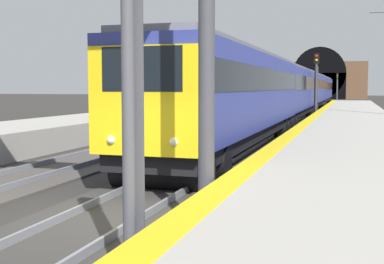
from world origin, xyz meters
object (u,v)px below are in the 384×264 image
train_adjacent_platform (262,90)px  railway_signal_mid (316,82)px  railway_signal_far (337,84)px  railway_signal_near (128,48)px  train_main_approaching (302,90)px

train_adjacent_platform → railway_signal_mid: (-12.53, -6.18, 0.67)m
train_adjacent_platform → railway_signal_far: 47.87m
railway_signal_mid → train_adjacent_platform: bearing=-153.8°
railway_signal_near → railway_signal_far: (94.73, 0.00, 0.10)m
railway_signal_mid → railway_signal_far: railway_signal_far is taller
railway_signal_near → railway_signal_far: railway_signal_far is taller
railway_signal_near → train_adjacent_platform: bearing=-172.6°
train_adjacent_platform → railway_signal_far: size_ratio=10.77×
railway_signal_far → railway_signal_near: bearing=0.0°
train_main_approaching → railway_signal_near: railway_signal_near is taller
railway_signal_mid → train_main_approaching: bearing=-167.9°
railway_signal_mid → railway_signal_far: (59.99, 0.00, 0.15)m
railway_signal_near → railway_signal_mid: size_ratio=0.98×
railway_signal_near → railway_signal_mid: 34.73m
train_main_approaching → railway_signal_mid: size_ratio=15.01×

